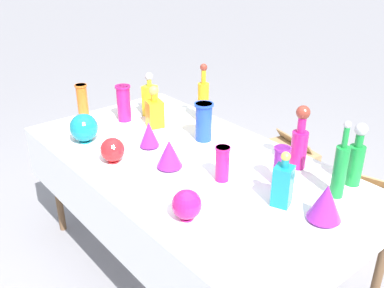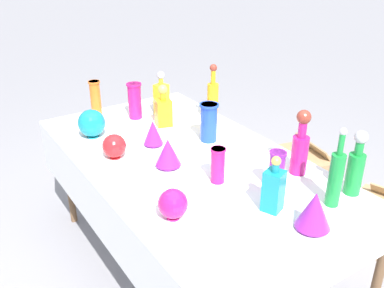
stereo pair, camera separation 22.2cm
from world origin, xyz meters
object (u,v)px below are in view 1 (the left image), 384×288
(tall_bottle_1, at_px, (356,158))
(round_bowl_1, at_px, (113,150))
(slender_vase_1, at_px, (281,165))
(slender_vase_3, at_px, (82,101))
(square_decanter_1, at_px, (150,98))
(cardboard_box_behind_right, at_px, (378,215))
(tall_bottle_2, at_px, (203,100))
(slender_vase_2, at_px, (222,163))
(slender_vase_4, at_px, (204,121))
(square_decanter_2, at_px, (155,111))
(fluted_vase_2, at_px, (326,202))
(cardboard_box_behind_left, at_px, (284,163))
(tall_bottle_3, at_px, (340,169))
(tall_bottle_0, at_px, (300,141))
(round_bowl_0, at_px, (187,205))
(square_decanter_0, at_px, (283,184))
(slender_vase_0, at_px, (124,102))
(round_bowl_2, at_px, (84,128))
(fluted_vase_1, at_px, (149,134))

(tall_bottle_1, xyz_separation_m, round_bowl_1, (-0.92, -0.77, -0.07))
(slender_vase_1, bearing_deg, slender_vase_3, -165.55)
(square_decanter_1, height_order, cardboard_box_behind_right, square_decanter_1)
(tall_bottle_2, relative_size, slender_vase_2, 2.15)
(square_decanter_1, relative_size, slender_vase_4, 1.30)
(tall_bottle_2, relative_size, square_decanter_2, 1.44)
(fluted_vase_2, distance_m, cardboard_box_behind_left, 1.82)
(cardboard_box_behind_left, bearing_deg, slender_vase_3, -108.91)
(tall_bottle_2, distance_m, square_decanter_1, 0.37)
(cardboard_box_behind_left, bearing_deg, slender_vase_2, -64.55)
(tall_bottle_3, bearing_deg, tall_bottle_0, 163.72)
(round_bowl_0, bearing_deg, tall_bottle_1, 70.43)
(square_decanter_2, distance_m, cardboard_box_behind_right, 1.67)
(cardboard_box_behind_right, bearing_deg, tall_bottle_2, -136.17)
(square_decanter_2, height_order, round_bowl_1, square_decanter_2)
(tall_bottle_0, distance_m, slender_vase_2, 0.42)
(tall_bottle_3, height_order, square_decanter_2, tall_bottle_3)
(square_decanter_1, bearing_deg, round_bowl_1, -51.39)
(slender_vase_1, distance_m, slender_vase_3, 1.38)
(square_decanter_0, height_order, slender_vase_1, square_decanter_0)
(fluted_vase_2, xyz_separation_m, round_bowl_0, (-0.37, -0.43, -0.02))
(fluted_vase_2, bearing_deg, cardboard_box_behind_left, 133.04)
(tall_bottle_1, xyz_separation_m, cardboard_box_behind_right, (-0.17, 0.78, -0.76))
(slender_vase_4, bearing_deg, slender_vase_3, -151.61)
(square_decanter_0, relative_size, slender_vase_3, 1.10)
(square_decanter_0, distance_m, slender_vase_0, 1.28)
(slender_vase_3, relative_size, fluted_vase_2, 1.40)
(square_decanter_2, distance_m, cardboard_box_behind_left, 1.40)
(square_decanter_0, height_order, slender_vase_2, square_decanter_0)
(cardboard_box_behind_left, bearing_deg, square_decanter_0, -53.08)
(square_decanter_0, bearing_deg, round_bowl_2, -162.20)
(round_bowl_1, bearing_deg, fluted_vase_1, 96.03)
(square_decanter_1, bearing_deg, square_decanter_2, -26.18)
(slender_vase_3, distance_m, cardboard_box_behind_left, 1.74)
(tall_bottle_2, relative_size, slender_vase_3, 1.62)
(slender_vase_2, xyz_separation_m, round_bowl_0, (0.14, -0.33, -0.02))
(tall_bottle_2, xyz_separation_m, square_decanter_2, (-0.14, -0.28, -0.05))
(square_decanter_1, bearing_deg, tall_bottle_2, 31.79)
(square_decanter_0, bearing_deg, round_bowl_0, -114.87)
(tall_bottle_1, distance_m, square_decanter_2, 1.22)
(cardboard_box_behind_right, bearing_deg, fluted_vase_2, -77.32)
(tall_bottle_1, xyz_separation_m, fluted_vase_2, (0.09, -0.36, -0.05))
(tall_bottle_3, height_order, slender_vase_4, tall_bottle_3)
(tall_bottle_0, height_order, fluted_vase_1, tall_bottle_0)
(slender_vase_2, height_order, round_bowl_1, slender_vase_2)
(square_decanter_0, bearing_deg, square_decanter_2, 176.07)
(tall_bottle_1, bearing_deg, square_decanter_2, -164.33)
(square_decanter_0, distance_m, cardboard_box_behind_right, 1.39)
(tall_bottle_2, distance_m, round_bowl_0, 1.06)
(tall_bottle_0, relative_size, fluted_vase_2, 1.99)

